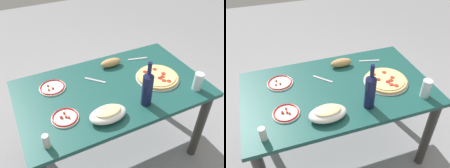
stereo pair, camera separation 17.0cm
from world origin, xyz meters
TOP-DOWN VIEW (x-y plane):
  - ground_plane at (0.00, 0.00)m, footprint 8.00×8.00m
  - dining_table at (0.00, 0.00)m, footprint 1.35×0.81m
  - pepperoni_pizza at (0.36, -0.05)m, footprint 0.33×0.33m
  - baked_pasta_dish at (-0.16, -0.26)m, footprint 0.24×0.15m
  - wine_bottle at (0.13, -0.25)m, footprint 0.07×0.07m
  - water_glass at (0.53, -0.28)m, footprint 0.06×0.06m
  - side_plate_near at (-0.39, 0.18)m, footprint 0.19×0.19m
  - side_plate_far at (-0.40, -0.15)m, footprint 0.17×0.17m
  - bread_loaf at (0.11, 0.25)m, footprint 0.18×0.07m
  - spice_shaker at (-0.55, -0.31)m, footprint 0.04×0.04m
  - fork_left at (-0.08, 0.13)m, footprint 0.13×0.13m
  - fork_right at (0.36, 0.25)m, footprint 0.17×0.06m

SIDE VIEW (x-z plane):
  - ground_plane at x=0.00m, z-range 0.00..0.00m
  - dining_table at x=0.00m, z-range 0.24..0.95m
  - fork_left at x=-0.08m, z-range 0.71..0.72m
  - fork_right at x=0.36m, z-range 0.71..0.72m
  - side_plate_near at x=-0.39m, z-range 0.71..0.73m
  - side_plate_far at x=-0.40m, z-range 0.71..0.73m
  - pepperoni_pizza at x=0.36m, z-range 0.71..0.74m
  - bread_loaf at x=0.11m, z-range 0.71..0.78m
  - baked_pasta_dish at x=-0.16m, z-range 0.72..0.79m
  - spice_shaker at x=-0.55m, z-range 0.71..0.80m
  - water_glass at x=0.53m, z-range 0.71..0.84m
  - wine_bottle at x=0.13m, z-range 0.68..1.01m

